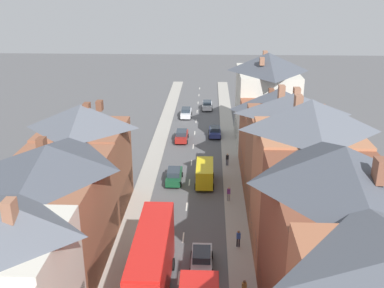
% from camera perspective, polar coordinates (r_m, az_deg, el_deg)
% --- Properties ---
extents(pavement_left, '(2.20, 104.00, 0.14)m').
position_cam_1_polar(pavement_left, '(55.40, -5.53, -3.83)').
color(pavement_left, '#A8A399').
rests_on(pavement_left, ground).
extents(pavement_right, '(2.20, 104.00, 0.14)m').
position_cam_1_polar(pavement_right, '(54.97, 5.09, -4.02)').
color(pavement_right, '#A8A399').
rests_on(pavement_right, ground).
extents(centre_line_dashes, '(0.14, 97.80, 0.01)m').
position_cam_1_polar(centre_line_dashes, '(53.16, -0.34, -4.89)').
color(centre_line_dashes, silver).
rests_on(centre_line_dashes, ground).
extents(terrace_row_left, '(8.00, 47.17, 11.50)m').
position_cam_1_polar(terrace_row_left, '(31.18, -22.57, -15.32)').
color(terrace_row_left, brown).
rests_on(terrace_row_left, ground).
extents(terrace_row_right, '(8.00, 67.08, 14.56)m').
position_cam_1_polar(terrace_row_right, '(37.46, 14.35, -5.77)').
color(terrace_row_right, '#B2704C').
rests_on(terrace_row_right, ground).
extents(double_decker_bus_mid_street, '(2.74, 10.80, 5.30)m').
position_cam_1_polar(double_decker_bus_mid_street, '(34.42, -5.11, -14.99)').
color(double_decker_bus_mid_street, red).
rests_on(double_decker_bus_mid_street, ground).
extents(car_near_blue, '(1.90, 4.09, 1.58)m').
position_cam_1_polar(car_near_blue, '(68.18, 2.92, 1.61)').
color(car_near_blue, navy).
rests_on(car_near_blue, ground).
extents(car_parked_left_a, '(1.90, 4.46, 1.67)m').
position_cam_1_polar(car_parked_left_a, '(66.16, -1.32, 1.08)').
color(car_parked_left_a, maroon).
rests_on(car_parked_left_a, ground).
extents(car_parked_right_a, '(1.90, 4.51, 1.67)m').
position_cam_1_polar(car_parked_right_a, '(52.98, -2.29, -4.00)').
color(car_parked_right_a, '#144728').
rests_on(car_parked_right_a, ground).
extents(car_mid_black, '(1.90, 3.89, 1.69)m').
position_cam_1_polar(car_mid_black, '(82.20, 1.94, 4.95)').
color(car_mid_black, silver).
rests_on(car_mid_black, ground).
extents(car_parked_left_b, '(1.90, 4.43, 1.69)m').
position_cam_1_polar(car_parked_left_b, '(77.58, -0.76, 4.02)').
color(car_parked_left_b, silver).
rests_on(car_parked_left_b, ground).
extents(car_far_grey, '(1.90, 4.01, 1.60)m').
position_cam_1_polar(car_far_grey, '(38.45, 1.23, -14.33)').
color(car_far_grey, '#B7BABF').
rests_on(car_far_grey, ground).
extents(delivery_van, '(2.20, 5.20, 2.41)m').
position_cam_1_polar(delivery_van, '(52.37, 1.62, -3.70)').
color(delivery_van, yellow).
rests_on(delivery_van, ground).
extents(pedestrian_mid_left, '(0.36, 0.22, 1.61)m').
position_cam_1_polar(pedestrian_mid_left, '(35.21, 6.63, -17.75)').
color(pedestrian_mid_left, '#3D4256').
rests_on(pedestrian_mid_left, pavement_right).
extents(pedestrian_mid_right, '(0.36, 0.22, 1.61)m').
position_cam_1_polar(pedestrian_mid_right, '(40.85, 5.91, -11.77)').
color(pedestrian_mid_right, '#23232D').
rests_on(pedestrian_mid_right, pavement_right).
extents(pedestrian_far_left, '(0.36, 0.22, 1.61)m').
position_cam_1_polar(pedestrian_far_left, '(48.48, 4.68, -6.24)').
color(pedestrian_far_left, gray).
rests_on(pedestrian_far_left, pavement_right).
extents(pedestrian_far_right, '(0.36, 0.22, 1.61)m').
position_cam_1_polar(pedestrian_far_right, '(57.35, 4.50, -1.88)').
color(pedestrian_far_right, '#3D4256').
rests_on(pedestrian_far_right, pavement_right).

